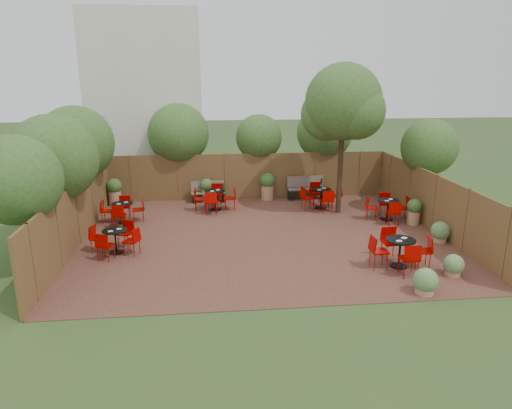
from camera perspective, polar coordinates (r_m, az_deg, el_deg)
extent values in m
plane|color=#354F23|center=(15.74, 0.82, -3.98)|extent=(80.00, 80.00, 0.00)
cube|color=#3E2019|center=(15.73, 0.82, -3.95)|extent=(12.00, 10.00, 0.02)
cube|color=#4F371D|center=(20.24, -0.87, 3.49)|extent=(12.00, 0.08, 2.00)
cube|color=#4F371D|center=(15.89, -21.19, -1.11)|extent=(0.08, 10.00, 2.00)
cube|color=#4F371D|center=(17.19, 21.11, 0.15)|extent=(0.08, 10.00, 2.00)
cube|color=beige|center=(22.89, -13.18, 12.12)|extent=(5.00, 4.00, 8.00)
sphere|color=#2E561B|center=(18.50, -21.26, 7.01)|extent=(2.78, 2.78, 2.78)
sphere|color=#2E561B|center=(15.63, -23.63, 5.23)|extent=(2.72, 2.72, 2.72)
sphere|color=#2E561B|center=(13.40, -27.45, 2.68)|extent=(2.34, 2.34, 2.34)
sphere|color=#2E561B|center=(20.58, -9.52, 8.55)|extent=(2.63, 2.63, 2.63)
sphere|color=#2E561B|center=(20.60, 0.35, 8.26)|extent=(2.03, 2.03, 2.03)
sphere|color=#2E561B|center=(21.32, 8.42, 8.73)|extent=(2.50, 2.50, 2.50)
sphere|color=#2E561B|center=(18.88, 20.52, 6.64)|extent=(2.13, 2.13, 2.13)
cylinder|color=black|center=(18.14, 10.37, 5.90)|extent=(0.26, 0.26, 4.52)
sphere|color=#2E561B|center=(17.91, 10.70, 12.32)|extent=(2.86, 2.86, 2.86)
sphere|color=#2E561B|center=(18.19, 8.72, 10.89)|extent=(2.00, 2.00, 2.00)
sphere|color=#2E561B|center=(17.67, 12.29, 11.16)|extent=(2.09, 2.09, 2.09)
cube|color=brown|center=(19.86, -5.93, 1.47)|extent=(1.47, 0.60, 0.05)
cube|color=brown|center=(19.98, -5.95, 2.32)|extent=(1.43, 0.28, 0.43)
cube|color=black|center=(19.92, -7.77, 0.81)|extent=(0.11, 0.43, 0.38)
cube|color=black|center=(19.92, -4.05, 0.91)|extent=(0.11, 0.43, 0.38)
cube|color=brown|center=(20.30, 6.16, 1.93)|extent=(1.62, 0.54, 0.05)
cube|color=brown|center=(20.43, 6.05, 2.86)|extent=(1.61, 0.18, 0.49)
cube|color=black|center=(20.22, 4.11, 1.20)|extent=(0.08, 0.48, 0.43)
cube|color=black|center=(20.52, 8.13, 1.31)|extent=(0.08, 0.48, 0.43)
cylinder|color=black|center=(18.77, -5.03, -0.61)|extent=(0.47, 0.47, 0.03)
cylinder|color=black|center=(18.66, -5.06, 0.52)|extent=(0.05, 0.05, 0.75)
cylinder|color=black|center=(18.57, -5.09, 1.67)|extent=(0.82, 0.82, 0.03)
cube|color=white|center=(18.65, -4.70, 1.82)|extent=(0.16, 0.12, 0.02)
cube|color=white|center=(18.43, -5.41, 1.64)|extent=(0.16, 0.12, 0.02)
cylinder|color=black|center=(17.83, -15.95, -2.08)|extent=(0.44, 0.44, 0.03)
cylinder|color=black|center=(17.72, -16.04, -1.00)|extent=(0.05, 0.05, 0.70)
cylinder|color=black|center=(17.63, -16.12, 0.12)|extent=(0.76, 0.76, 0.03)
cube|color=white|center=(17.68, -15.71, 0.27)|extent=(0.14, 0.10, 0.01)
cube|color=white|center=(17.52, -16.51, 0.08)|extent=(0.14, 0.10, 0.01)
cylinder|color=black|center=(14.95, -16.76, -5.65)|extent=(0.44, 0.44, 0.03)
cylinder|color=black|center=(14.83, -16.87, -4.38)|extent=(0.05, 0.05, 0.70)
cylinder|color=black|center=(14.71, -16.98, -3.07)|extent=(0.76, 0.76, 0.03)
cube|color=white|center=(14.75, -16.48, -2.88)|extent=(0.16, 0.13, 0.01)
cube|color=white|center=(14.61, -17.45, -3.15)|extent=(0.16, 0.13, 0.01)
cylinder|color=black|center=(13.96, 17.11, -7.23)|extent=(0.49, 0.49, 0.03)
cylinder|color=black|center=(13.82, 17.24, -5.74)|extent=(0.06, 0.06, 0.77)
cylinder|color=black|center=(13.68, 17.37, -4.19)|extent=(0.84, 0.84, 0.03)
cube|color=white|center=(13.80, 17.75, -3.93)|extent=(0.16, 0.12, 0.02)
cube|color=white|center=(13.51, 17.17, -4.30)|extent=(0.16, 0.12, 0.02)
cylinder|color=black|center=(18.12, 15.76, -1.77)|extent=(0.46, 0.46, 0.03)
cylinder|color=black|center=(18.02, 15.85, -0.65)|extent=(0.05, 0.05, 0.73)
cylinder|color=black|center=(17.92, 15.94, 0.49)|extent=(0.79, 0.79, 0.03)
cube|color=white|center=(18.03, 16.21, 0.64)|extent=(0.15, 0.12, 0.02)
cube|color=white|center=(17.76, 15.78, 0.45)|extent=(0.15, 0.12, 0.02)
cylinder|color=black|center=(19.11, 7.93, -0.40)|extent=(0.48, 0.48, 0.03)
cylinder|color=black|center=(19.00, 7.97, 0.71)|extent=(0.05, 0.05, 0.76)
cylinder|color=black|center=(18.90, 8.02, 1.85)|extent=(0.82, 0.82, 0.03)
cube|color=white|center=(19.01, 8.34, 2.00)|extent=(0.17, 0.14, 0.02)
cube|color=white|center=(18.75, 7.79, 1.82)|extent=(0.17, 0.14, 0.02)
cylinder|color=#A27251|center=(19.92, -6.08, 1.08)|extent=(0.46, 0.46, 0.53)
sphere|color=#2E561B|center=(19.80, -6.12, 2.41)|extent=(0.56, 0.56, 0.56)
cylinder|color=#A27251|center=(20.19, 1.39, 1.49)|extent=(0.53, 0.53, 0.61)
sphere|color=#2E561B|center=(20.07, 1.40, 2.99)|extent=(0.64, 0.64, 0.64)
cylinder|color=#A27251|center=(20.15, -16.92, 0.74)|extent=(0.52, 0.52, 0.59)
sphere|color=#2E561B|center=(20.03, -17.04, 2.20)|extent=(0.62, 0.62, 0.62)
cylinder|color=#A27251|center=(17.80, 18.76, -1.56)|extent=(0.43, 0.43, 0.50)
sphere|color=#2E561B|center=(17.68, 18.89, -0.20)|extent=(0.52, 0.52, 0.52)
cylinder|color=#A27251|center=(13.86, 23.01, -7.66)|extent=(0.41, 0.41, 0.19)
sphere|color=#50753C|center=(13.78, 23.12, -6.77)|extent=(0.56, 0.56, 0.56)
cylinder|color=#A27251|center=(12.53, 20.00, -9.80)|extent=(0.45, 0.45, 0.21)
sphere|color=#50753C|center=(12.43, 20.11, -8.73)|extent=(0.62, 0.62, 0.62)
cylinder|color=#A27251|center=(16.35, 21.63, -3.92)|extent=(0.46, 0.46, 0.21)
sphere|color=#50753C|center=(16.27, 21.73, -3.06)|extent=(0.62, 0.62, 0.62)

